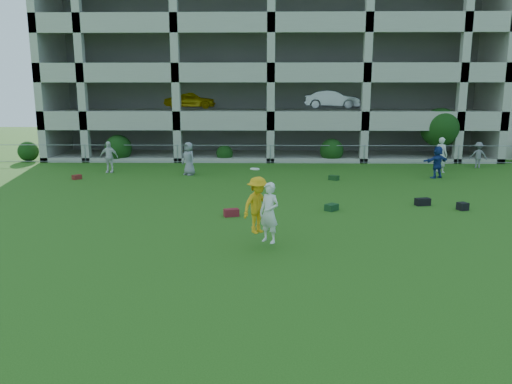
{
  "coord_description": "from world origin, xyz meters",
  "views": [
    {
      "loc": [
        -0.3,
        -12.87,
        4.68
      ],
      "look_at": [
        -0.61,
        3.0,
        1.4
      ],
      "focal_mm": 35.0,
      "sensor_mm": 36.0,
      "label": 1
    }
  ],
  "objects_px": {
    "bystander_c": "(189,159)",
    "bystander_d": "(437,162)",
    "bystander_b": "(109,157)",
    "frisbee_contest": "(261,207)",
    "crate_d": "(463,206)",
    "parking_garage": "(270,72)",
    "bystander_f": "(478,155)",
    "bystander_e": "(441,155)"
  },
  "relations": [
    {
      "from": "bystander_b",
      "to": "parking_garage",
      "type": "xyz_separation_m",
      "value": [
        9.24,
        12.54,
        5.12
      ]
    },
    {
      "from": "bystander_b",
      "to": "parking_garage",
      "type": "height_order",
      "value": "parking_garage"
    },
    {
      "from": "bystander_c",
      "to": "bystander_d",
      "type": "xyz_separation_m",
      "value": [
        13.44,
        -0.69,
        -0.05
      ]
    },
    {
      "from": "crate_d",
      "to": "bystander_f",
      "type": "bearing_deg",
      "value": 65.09
    },
    {
      "from": "bystander_b",
      "to": "frisbee_contest",
      "type": "relative_size",
      "value": 0.8
    },
    {
      "from": "bystander_b",
      "to": "crate_d",
      "type": "xyz_separation_m",
      "value": [
        16.73,
        -8.74,
        -0.75
      ]
    },
    {
      "from": "bystander_b",
      "to": "frisbee_contest",
      "type": "distance_m",
      "value": 16.19
    },
    {
      "from": "bystander_c",
      "to": "crate_d",
      "type": "height_order",
      "value": "bystander_c"
    },
    {
      "from": "bystander_c",
      "to": "frisbee_contest",
      "type": "relative_size",
      "value": 0.82
    },
    {
      "from": "bystander_c",
      "to": "crate_d",
      "type": "bearing_deg",
      "value": 9.79
    },
    {
      "from": "parking_garage",
      "to": "bystander_f",
      "type": "bearing_deg",
      "value": -39.41
    },
    {
      "from": "bystander_b",
      "to": "bystander_c",
      "type": "height_order",
      "value": "bystander_c"
    },
    {
      "from": "bystander_b",
      "to": "crate_d",
      "type": "bearing_deg",
      "value": -25.86
    },
    {
      "from": "bystander_e",
      "to": "bystander_d",
      "type": "bearing_deg",
      "value": 114.22
    },
    {
      "from": "bystander_c",
      "to": "frisbee_contest",
      "type": "bearing_deg",
      "value": -28.8
    },
    {
      "from": "bystander_d",
      "to": "bystander_e",
      "type": "relative_size",
      "value": 0.86
    },
    {
      "from": "bystander_b",
      "to": "bystander_e",
      "type": "height_order",
      "value": "bystander_e"
    },
    {
      "from": "bystander_c",
      "to": "frisbee_contest",
      "type": "height_order",
      "value": "frisbee_contest"
    },
    {
      "from": "bystander_e",
      "to": "crate_d",
      "type": "height_order",
      "value": "bystander_e"
    },
    {
      "from": "parking_garage",
      "to": "crate_d",
      "type": "bearing_deg",
      "value": -70.61
    },
    {
      "from": "bystander_d",
      "to": "frisbee_contest",
      "type": "bearing_deg",
      "value": 27.13
    },
    {
      "from": "bystander_b",
      "to": "frisbee_contest",
      "type": "xyz_separation_m",
      "value": [
        8.82,
        -13.57,
        0.33
      ]
    },
    {
      "from": "crate_d",
      "to": "frisbee_contest",
      "type": "distance_m",
      "value": 9.34
    },
    {
      "from": "bystander_d",
      "to": "bystander_f",
      "type": "xyz_separation_m",
      "value": [
        3.68,
        3.64,
        -0.08
      ]
    },
    {
      "from": "bystander_f",
      "to": "parking_garage",
      "type": "height_order",
      "value": "parking_garage"
    },
    {
      "from": "bystander_c",
      "to": "crate_d",
      "type": "distance_m",
      "value": 14.48
    },
    {
      "from": "crate_d",
      "to": "bystander_e",
      "type": "bearing_deg",
      "value": 76.34
    },
    {
      "from": "frisbee_contest",
      "to": "parking_garage",
      "type": "relative_size",
      "value": 0.07
    },
    {
      "from": "bystander_b",
      "to": "bystander_f",
      "type": "xyz_separation_m",
      "value": [
        21.81,
        2.21,
        -0.12
      ]
    },
    {
      "from": "bystander_d",
      "to": "bystander_e",
      "type": "height_order",
      "value": "bystander_e"
    },
    {
      "from": "bystander_c",
      "to": "crate_d",
      "type": "xyz_separation_m",
      "value": [
        12.05,
        -8.0,
        -0.76
      ]
    },
    {
      "from": "bystander_c",
      "to": "bystander_e",
      "type": "height_order",
      "value": "bystander_e"
    },
    {
      "from": "bystander_d",
      "to": "parking_garage",
      "type": "relative_size",
      "value": 0.06
    },
    {
      "from": "bystander_e",
      "to": "parking_garage",
      "type": "bearing_deg",
      "value": -3.11
    },
    {
      "from": "bystander_e",
      "to": "frisbee_contest",
      "type": "height_order",
      "value": "frisbee_contest"
    },
    {
      "from": "frisbee_contest",
      "to": "crate_d",
      "type": "bearing_deg",
      "value": 31.41
    },
    {
      "from": "bystander_d",
      "to": "parking_garage",
      "type": "distance_m",
      "value": 17.34
    },
    {
      "from": "bystander_f",
      "to": "bystander_c",
      "type": "bearing_deg",
      "value": 23.09
    },
    {
      "from": "bystander_f",
      "to": "crate_d",
      "type": "xyz_separation_m",
      "value": [
        -5.08,
        -10.94,
        -0.63
      ]
    },
    {
      "from": "crate_d",
      "to": "frisbee_contest",
      "type": "xyz_separation_m",
      "value": [
        -7.92,
        -4.83,
        1.08
      ]
    },
    {
      "from": "crate_d",
      "to": "parking_garage",
      "type": "height_order",
      "value": "parking_garage"
    },
    {
      "from": "bystander_e",
      "to": "frisbee_contest",
      "type": "bearing_deg",
      "value": 102.11
    }
  ]
}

